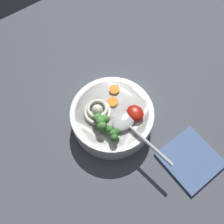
{
  "coord_description": "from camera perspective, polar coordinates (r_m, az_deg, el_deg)",
  "views": [
    {
      "loc": [
        -18.62,
        20.03,
        64.44
      ],
      "look_at": [
        3.92,
        3.05,
        9.28
      ],
      "focal_mm": 41.28,
      "sensor_mm": 36.0,
      "label": 1
    }
  ],
  "objects": [
    {
      "name": "table_slab",
      "position": [
        0.68,
        4.02,
        -3.86
      ],
      "size": [
        110.69,
        110.69,
        3.4
      ],
      "primitive_type": "cube",
      "color": "#474C56",
      "rests_on": "ground"
    },
    {
      "name": "soup_bowl",
      "position": [
        0.65,
        0.0,
        -1.15
      ],
      "size": [
        20.42,
        20.42,
        5.87
      ],
      "color": "white",
      "rests_on": "table_slab"
    },
    {
      "name": "noodle_pile",
      "position": [
        0.61,
        -3.24,
        0.3
      ],
      "size": [
        7.4,
        7.26,
        2.97
      ],
      "color": "silver",
      "rests_on": "soup_bowl"
    },
    {
      "name": "soup_spoon",
      "position": [
        0.6,
        3.34,
        -2.67
      ],
      "size": [
        17.5,
        6.52,
        1.6
      ],
      "rotation": [
        0.0,
        0.0,
        3.27
      ],
      "color": "#B7B7BC",
      "rests_on": "soup_bowl"
    },
    {
      "name": "chili_sauce_dollop",
      "position": [
        0.61,
        4.88,
        0.07
      ],
      "size": [
        4.39,
        3.95,
        1.97
      ],
      "primitive_type": "ellipsoid",
      "color": "#B2190F",
      "rests_on": "soup_bowl"
    },
    {
      "name": "broccoli_floret_right",
      "position": [
        0.59,
        -2.42,
        -2.09
      ],
      "size": [
        4.37,
        3.76,
        3.45
      ],
      "color": "#7A9E60",
      "rests_on": "soup_bowl"
    },
    {
      "name": "broccoli_floret_far",
      "position": [
        0.58,
        0.35,
        -4.82
      ],
      "size": [
        3.51,
        3.02,
        2.78
      ],
      "color": "#7A9E60",
      "rests_on": "soup_bowl"
    },
    {
      "name": "carrot_slice_beside_chili",
      "position": [
        0.63,
        0.13,
        2.26
      ],
      "size": [
        2.62,
        2.62,
        0.53
      ],
      "primitive_type": "cylinder",
      "color": "orange",
      "rests_on": "soup_bowl"
    },
    {
      "name": "carrot_slice_near_spoon",
      "position": [
        0.65,
        0.5,
        4.98
      ],
      "size": [
        2.65,
        2.65,
        0.59
      ],
      "primitive_type": "cylinder",
      "color": "orange",
      "rests_on": "soup_bowl"
    },
    {
      "name": "folded_napkin",
      "position": [
        0.66,
        16.98,
        -9.97
      ],
      "size": [
        12.73,
        12.33,
        0.8
      ],
      "primitive_type": "cube",
      "rotation": [
        0.0,
        0.0,
        0.01
      ],
      "color": "#4C6693",
      "rests_on": "table_slab"
    }
  ]
}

